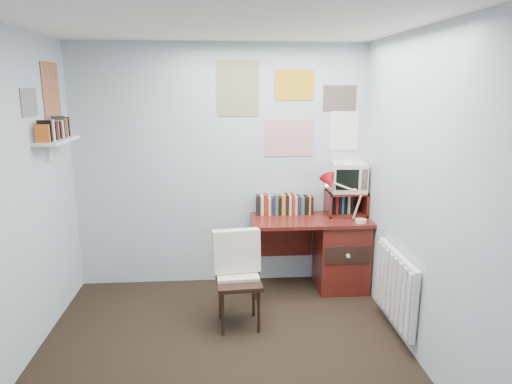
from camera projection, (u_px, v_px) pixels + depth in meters
The scene contains 14 objects.
ground at pixel (224, 379), 3.31m from camera, with size 3.50×3.50×0.00m, color black.
back_wall at pixel (221, 167), 4.72m from camera, with size 3.00×0.02×2.50m, color #ADBDC6.
right_wall at pixel (439, 209), 3.13m from camera, with size 0.02×3.50×2.50m, color #ADBDC6.
ceiling at pixel (217, 14), 2.74m from camera, with size 3.00×3.50×0.02m, color white.
desk at pixel (335, 250), 4.74m from camera, with size 1.20×0.55×0.76m.
desk_chair at pixel (239, 283), 3.97m from camera, with size 0.42×0.40×0.82m, color black.
desk_lamp at pixel (362, 202), 4.45m from camera, with size 0.29×0.25×0.42m, color red.
tv_riser at pixel (346, 203), 4.75m from camera, with size 0.40×0.30×0.25m, color #591B14.
crt_tv at pixel (348, 175), 4.70m from camera, with size 0.34×0.32×0.33m, color beige.
book_row at pixel (285, 204), 4.77m from camera, with size 0.60×0.14×0.22m, color #591B14.
radiator at pixel (396, 287), 3.85m from camera, with size 0.09×0.80×0.60m, color white.
wall_shelf at pixel (57, 140), 3.91m from camera, with size 0.20×0.62×0.24m, color white.
posters_back at pixel (289, 108), 4.63m from camera, with size 1.20×0.01×0.90m, color white.
posters_left at pixel (41, 95), 3.81m from camera, with size 0.01×0.70×0.60m, color white.
Camera 1 is at (0.02, -2.92, 2.09)m, focal length 32.00 mm.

